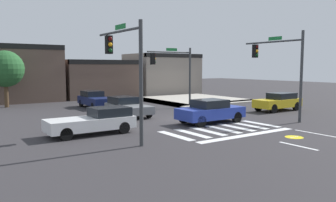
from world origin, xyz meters
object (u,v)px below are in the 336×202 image
object	(u,v)px
traffic_signal_northeast	(174,66)
car_yellow	(278,102)
traffic_signal_southeast	(280,61)
car_white	(95,121)
traffic_signal_southwest	(125,59)
car_navy	(95,99)
roadside_tree	(5,69)
car_gray	(127,106)
car_blue	(210,111)

from	to	relation	value
traffic_signal_northeast	car_yellow	size ratio (longest dim) A/B	1.25
traffic_signal_southeast	car_white	world-z (taller)	traffic_signal_southeast
traffic_signal_southwest	car_yellow	world-z (taller)	traffic_signal_southwest
car_navy	roadside_tree	bearing A→B (deg)	-125.58
car_gray	car_navy	xyz separation A→B (m)	(-0.05, 6.11, 0.02)
car_white	traffic_signal_northeast	bearing A→B (deg)	-145.55
car_navy	car_blue	bearing A→B (deg)	14.14
car_navy	traffic_signal_northeast	bearing A→B (deg)	51.73
traffic_signal_northeast	car_white	size ratio (longest dim) A/B	1.14
car_white	roadside_tree	world-z (taller)	roadside_tree
car_white	roadside_tree	distance (m)	16.04
car_navy	car_gray	bearing A→B (deg)	0.42
car_yellow	roadside_tree	bearing A→B (deg)	-39.93
car_white	car_blue	bearing A→B (deg)	174.09
car_white	traffic_signal_southwest	bearing A→B (deg)	107.12
car_yellow	car_white	size ratio (longest dim) A/B	0.91
car_blue	roadside_tree	world-z (taller)	roadside_tree
car_navy	car_white	bearing A→B (deg)	-21.88
car_white	car_gray	world-z (taller)	car_white
traffic_signal_southwest	car_navy	bearing A→B (deg)	-15.72
traffic_signal_southeast	car_yellow	xyz separation A→B (m)	(3.63, 2.79, -3.21)
car_gray	roadside_tree	size ratio (longest dim) A/B	0.84
car_blue	roadside_tree	distance (m)	19.13
traffic_signal_northeast	roadside_tree	world-z (taller)	traffic_signal_northeast
car_blue	car_navy	size ratio (longest dim) A/B	1.02
car_white	car_gray	distance (m)	6.75
car_gray	car_navy	world-z (taller)	car_navy
car_white	car_yellow	bearing A→B (deg)	-177.63
car_yellow	car_navy	size ratio (longest dim) A/B	0.97
traffic_signal_southeast	traffic_signal_southwest	bearing A→B (deg)	90.69
traffic_signal_southeast	car_navy	bearing A→B (deg)	30.93
traffic_signal_northeast	car_gray	size ratio (longest dim) A/B	1.24
car_blue	car_yellow	xyz separation A→B (m)	(8.57, 1.44, -0.01)
traffic_signal_northeast	car_gray	world-z (taller)	traffic_signal_northeast
car_blue	traffic_signal_southeast	bearing A→B (deg)	164.70
car_white	car_navy	size ratio (longest dim) A/B	1.06
traffic_signal_southwest	traffic_signal_southeast	world-z (taller)	traffic_signal_southeast
traffic_signal_southeast	car_white	xyz separation A→B (m)	(-12.41, 2.13, -3.27)
traffic_signal_southeast	traffic_signal_northeast	world-z (taller)	traffic_signal_southeast
traffic_signal_southwest	car_blue	bearing A→B (deg)	-77.55
car_blue	car_gray	size ratio (longest dim) A/B	1.04
traffic_signal_southwest	traffic_signal_northeast	world-z (taller)	traffic_signal_southwest
traffic_signal_southeast	car_white	size ratio (longest dim) A/B	1.28
car_white	traffic_signal_southeast	bearing A→B (deg)	170.28
traffic_signal_southeast	car_navy	size ratio (longest dim) A/B	1.36
traffic_signal_southeast	car_gray	distance (m)	11.14
car_yellow	roadside_tree	xyz separation A→B (m)	(-17.96, 15.03, 2.62)
traffic_signal_northeast	car_gray	bearing A→B (deg)	18.33
traffic_signal_southeast	car_white	bearing A→B (deg)	80.28
car_gray	car_blue	bearing A→B (deg)	27.01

